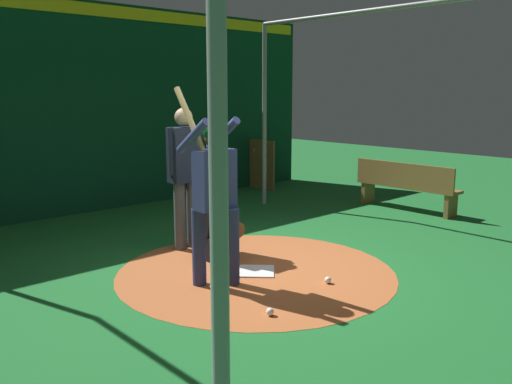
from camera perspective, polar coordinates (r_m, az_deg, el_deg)
ground_plane at (r=6.36m, az=0.00°, el=-8.44°), size 26.17×26.17×0.00m
dirt_circle at (r=6.36m, az=0.00°, el=-8.41°), size 3.23×3.23×0.01m
home_plate at (r=6.36m, az=0.00°, el=-8.33°), size 0.59×0.59×0.01m
batter at (r=5.72m, az=-4.47°, el=0.62°), size 0.68×0.49×2.12m
catcher at (r=6.78m, az=-4.02°, el=-3.86°), size 0.58×0.40×0.98m
umpire at (r=7.13m, az=-7.51°, el=2.31°), size 0.23×0.49×1.86m
back_wall at (r=9.70m, az=-18.03°, el=8.42°), size 0.22×10.17×3.55m
cage_frame at (r=6.01m, az=0.00°, el=12.24°), size 5.54×5.53×3.26m
bat_rack at (r=11.73m, az=-0.04°, el=2.88°), size 1.18×0.20×1.05m
bench at (r=9.81m, az=15.51°, el=0.71°), size 1.90×0.36×0.85m
baseball_0 at (r=5.19m, az=1.49°, el=-12.50°), size 0.07×0.07×0.07m
baseball_1 at (r=6.03m, az=7.60°, el=-9.18°), size 0.07×0.07×0.07m
baseball_2 at (r=5.82m, az=-4.54°, el=-9.88°), size 0.07×0.07×0.07m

